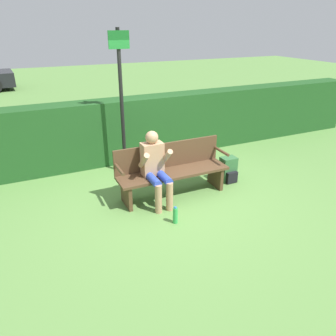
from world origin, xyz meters
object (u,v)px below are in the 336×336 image
object	(u,v)px
person_seated	(155,165)
water_bottle	(175,215)
signpost	(121,95)
park_bench	(172,169)
backpack	(228,170)

from	to	relation	value
person_seated	water_bottle	world-z (taller)	person_seated
signpost	park_bench	bearing A→B (deg)	-69.57
park_bench	signpost	world-z (taller)	signpost
person_seated	backpack	bearing A→B (deg)	5.90
backpack	water_bottle	xyz separation A→B (m)	(-1.55, -0.89, -0.09)
water_bottle	signpost	xyz separation A→B (m)	(-0.11, 2.09, 1.42)
backpack	signpost	size ratio (longest dim) A/B	0.17
signpost	person_seated	bearing A→B (deg)	-86.22
person_seated	park_bench	bearing A→B (deg)	21.02
park_bench	signpost	xyz separation A→B (m)	(-0.46, 1.22, 1.08)
park_bench	signpost	bearing A→B (deg)	110.43
signpost	water_bottle	bearing A→B (deg)	-87.11
park_bench	water_bottle	size ratio (longest dim) A/B	7.06
park_bench	backpack	distance (m)	1.23
park_bench	water_bottle	world-z (taller)	park_bench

